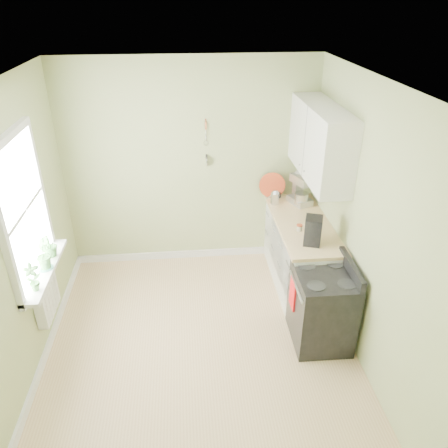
{
  "coord_description": "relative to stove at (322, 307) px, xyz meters",
  "views": [
    {
      "loc": [
        -0.09,
        -3.45,
        3.34
      ],
      "look_at": [
        0.3,
        0.55,
        1.17
      ],
      "focal_mm": 35.0,
      "sensor_mm": 36.0,
      "label": 1
    }
  ],
  "objects": [
    {
      "name": "floor",
      "position": [
        -1.28,
        -0.02,
        -0.43
      ],
      "size": [
        3.2,
        3.6,
        0.02
      ],
      "primitive_type": "cube",
      "color": "tan",
      "rests_on": "ground"
    },
    {
      "name": "ceiling",
      "position": [
        -1.28,
        -0.02,
        2.29
      ],
      "size": [
        3.2,
        3.6,
        0.02
      ],
      "primitive_type": "cube",
      "color": "white",
      "rests_on": "wall_back"
    },
    {
      "name": "wall_back",
      "position": [
        -1.28,
        1.79,
        0.93
      ],
      "size": [
        3.2,
        0.02,
        2.7
      ],
      "primitive_type": "cube",
      "color": "#AFB97E",
      "rests_on": "floor"
    },
    {
      "name": "wall_left",
      "position": [
        -2.89,
        -0.02,
        0.93
      ],
      "size": [
        0.02,
        3.6,
        2.7
      ],
      "primitive_type": "cube",
      "color": "#AFB97E",
      "rests_on": "floor"
    },
    {
      "name": "wall_right",
      "position": [
        0.33,
        -0.02,
        0.93
      ],
      "size": [
        0.02,
        3.6,
        2.7
      ],
      "primitive_type": "cube",
      "color": "#AFB97E",
      "rests_on": "floor"
    },
    {
      "name": "base_cabinets",
      "position": [
        0.02,
        0.98,
        0.01
      ],
      "size": [
        0.6,
        1.6,
        0.87
      ],
      "primitive_type": "cube",
      "color": "white",
      "rests_on": "floor"
    },
    {
      "name": "countertop",
      "position": [
        0.01,
        0.98,
        0.47
      ],
      "size": [
        0.64,
        1.6,
        0.04
      ],
      "primitive_type": "cube",
      "color": "beige",
      "rests_on": "base_cabinets"
    },
    {
      "name": "upper_cabinets",
      "position": [
        0.15,
        1.08,
        1.43
      ],
      "size": [
        0.35,
        1.4,
        0.8
      ],
      "primitive_type": "cube",
      "color": "white",
      "rests_on": "wall_right"
    },
    {
      "name": "window",
      "position": [
        -2.86,
        0.28,
        1.13
      ],
      "size": [
        0.06,
        1.14,
        1.44
      ],
      "color": "white",
      "rests_on": "wall_left"
    },
    {
      "name": "window_sill",
      "position": [
        -2.79,
        0.28,
        0.46
      ],
      "size": [
        0.18,
        1.14,
        0.04
      ],
      "primitive_type": "cube",
      "color": "white",
      "rests_on": "wall_left"
    },
    {
      "name": "radiator",
      "position": [
        -2.82,
        0.23,
        0.13
      ],
      "size": [
        0.12,
        0.5,
        0.35
      ],
      "primitive_type": "cube",
      "color": "white",
      "rests_on": "wall_left"
    },
    {
      "name": "wall_utensils",
      "position": [
        -1.08,
        1.76,
        1.14
      ],
      "size": [
        0.02,
        0.14,
        0.58
      ],
      "color": "beige",
      "rests_on": "wall_back"
    },
    {
      "name": "stove",
      "position": [
        0.0,
        0.0,
        0.0
      ],
      "size": [
        0.61,
        0.68,
        0.94
      ],
      "color": "black",
      "rests_on": "floor"
    },
    {
      "name": "stand_mixer",
      "position": [
        0.09,
        1.49,
        0.66
      ],
      "size": [
        0.3,
        0.38,
        0.41
      ],
      "color": "#B2B2B7",
      "rests_on": "countertop"
    },
    {
      "name": "kettle",
      "position": [
        -0.23,
        1.49,
        0.58
      ],
      "size": [
        0.19,
        0.11,
        0.19
      ],
      "color": "silver",
      "rests_on": "countertop"
    },
    {
      "name": "coffee_maker",
      "position": [
        -0.02,
        0.48,
        0.64
      ],
      "size": [
        0.23,
        0.24,
        0.31
      ],
      "color": "black",
      "rests_on": "countertop"
    },
    {
      "name": "red_tray",
      "position": [
        -0.23,
        1.7,
        0.66
      ],
      "size": [
        0.35,
        0.11,
        0.34
      ],
      "primitive_type": "cylinder",
      "rotation": [
        1.45,
        0.0,
        -0.15
      ],
      "color": "#A6381B",
      "rests_on": "countertop"
    },
    {
      "name": "jar",
      "position": [
        -0.09,
        0.77,
        0.53
      ],
      "size": [
        0.07,
        0.07,
        0.07
      ],
      "color": "#B5AB8D",
      "rests_on": "countertop"
    },
    {
      "name": "plant_a",
      "position": [
        -2.78,
        -0.08,
        0.62
      ],
      "size": [
        0.18,
        0.16,
        0.29
      ],
      "primitive_type": "imported",
      "rotation": [
        0.0,
        0.0,
        0.44
      ],
      "color": "#3F7637",
      "rests_on": "window_sill"
    },
    {
      "name": "plant_b",
      "position": [
        -2.78,
        0.29,
        0.64
      ],
      "size": [
        0.19,
        0.21,
        0.32
      ],
      "primitive_type": "imported",
      "rotation": [
        0.0,
        0.0,
        1.89
      ],
      "color": "#3F7637",
      "rests_on": "window_sill"
    },
    {
      "name": "plant_c",
      "position": [
        -2.78,
        0.51,
        0.61
      ],
      "size": [
        0.17,
        0.17,
        0.27
      ],
      "primitive_type": "imported",
      "rotation": [
        0.0,
        0.0,
        4.56
      ],
      "color": "#3F7637",
      "rests_on": "window_sill"
    }
  ]
}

